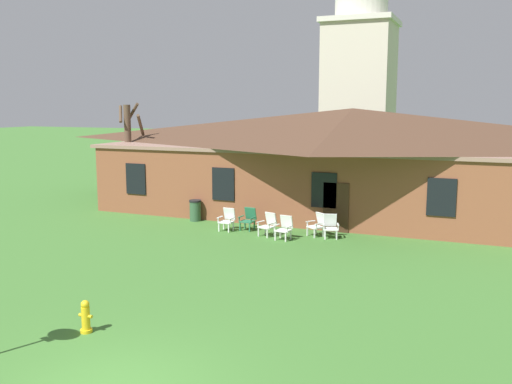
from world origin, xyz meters
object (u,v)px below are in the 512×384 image
fire_hydrant (86,317)px  trash_bin (195,210)px  lawn_chair_near_door (249,218)px  lawn_chair_middle (284,227)px  lawn_chair_far_side (330,226)px  lawn_chair_by_porch (227,219)px  lawn_chair_right_end (318,224)px  lawn_chair_left_end (268,224)px

fire_hydrant → trash_bin: size_ratio=0.81×
lawn_chair_near_door → lawn_chair_middle: 2.26m
lawn_chair_far_side → trash_bin: bearing=173.1°
trash_bin → lawn_chair_by_porch: bearing=-28.4°
lawn_chair_by_porch → lawn_chair_far_side: bearing=5.1°
lawn_chair_by_porch → fire_hydrant: size_ratio=1.21×
lawn_chair_near_door → fire_hydrant: size_ratio=1.21×
lawn_chair_right_end → lawn_chair_far_side: same height
lawn_chair_by_porch → lawn_chair_right_end: bearing=7.4°
lawn_chair_by_porch → lawn_chair_near_door: bearing=29.6°
lawn_chair_by_porch → lawn_chair_left_end: 1.99m
lawn_chair_middle → lawn_chair_far_side: size_ratio=1.00×
lawn_chair_right_end → trash_bin: bearing=173.4°
lawn_chair_near_door → lawn_chair_right_end: bearing=0.9°
lawn_chair_far_side → fire_hydrant: 11.80m
lawn_chair_far_side → trash_bin: size_ratio=0.98×
lawn_chair_near_door → lawn_chair_middle: size_ratio=1.00×
lawn_chair_middle → lawn_chair_far_side: 1.90m
lawn_chair_middle → trash_bin: (-5.02, 1.79, -0.00)m
lawn_chair_by_porch → fire_hydrant: lawn_chair_by_porch is taller
lawn_chair_middle → lawn_chair_right_end: 1.52m
lawn_chair_by_porch → lawn_chair_far_side: same height
lawn_chair_left_end → lawn_chair_right_end: bearing=22.0°
lawn_chair_far_side → lawn_chair_near_door: bearing=179.2°
lawn_chair_far_side → trash_bin: (-6.64, 0.81, -0.00)m
lawn_chair_left_end → trash_bin: size_ratio=0.98×
lawn_chair_near_door → lawn_chair_right_end: same height
lawn_chair_by_porch → trash_bin: bearing=151.6°
lawn_chair_middle → fire_hydrant: 10.53m
lawn_chair_middle → trash_bin: trash_bin is taller
lawn_chair_by_porch → lawn_chair_left_end: bearing=-7.4°
trash_bin → lawn_chair_right_end: bearing=-6.6°
lawn_chair_near_door → trash_bin: trash_bin is taller
lawn_chair_near_door → trash_bin: (-3.01, 0.75, -0.00)m
lawn_chair_middle → trash_bin: bearing=160.3°
lawn_chair_near_door → fire_hydrant: lawn_chair_near_door is taller
lawn_chair_right_end → trash_bin: size_ratio=0.98×
lawn_chair_by_porch → lawn_chair_near_door: (0.79, 0.45, 0.00)m
lawn_chair_near_door → lawn_chair_right_end: size_ratio=1.00×
lawn_chair_right_end → trash_bin: 6.12m
lawn_chair_near_door → lawn_chair_left_end: bearing=-30.8°
lawn_chair_by_porch → lawn_chair_far_side: 4.44m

